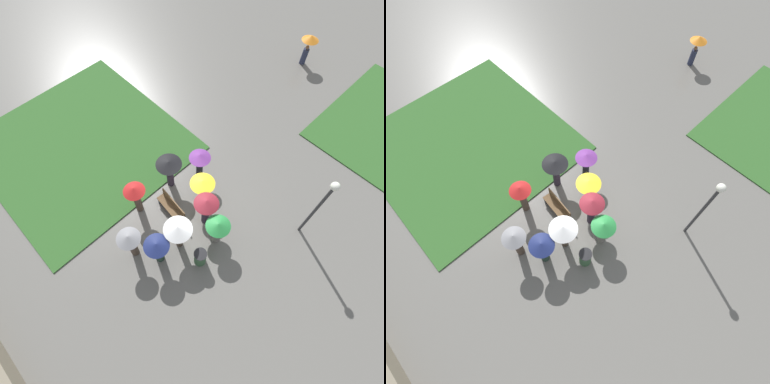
# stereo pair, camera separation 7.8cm
# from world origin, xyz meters

# --- Properties ---
(ground_plane) EXTENTS (90.00, 90.00, 0.00)m
(ground_plane) POSITION_xyz_m (0.00, 0.00, 0.00)
(ground_plane) COLOR #66635E
(lawn_patch_near) EXTENTS (9.43, 9.25, 0.06)m
(lawn_patch_near) POSITION_xyz_m (-6.79, -1.64, 0.03)
(lawn_patch_near) COLOR #2D5B26
(lawn_patch_near) RESTS_ON ground_plane
(parapet_wall) EXTENTS (45.00, 0.35, 0.87)m
(parapet_wall) POSITION_xyz_m (0.00, -9.20, 0.43)
(parapet_wall) COLOR gray
(parapet_wall) RESTS_ON ground_plane
(park_bench) EXTENTS (1.62, 0.57, 0.90)m
(park_bench) POSITION_xyz_m (-0.75, -0.82, 0.46)
(park_bench) COLOR brown
(park_bench) RESTS_ON ground_plane
(lamp_post) EXTENTS (0.32, 0.32, 4.02)m
(lamp_post) POSITION_xyz_m (3.84, 2.59, 2.61)
(lamp_post) COLOR #2D2D30
(lamp_post) RESTS_ON ground_plane
(trash_bin) EXTENTS (0.54, 0.54, 0.97)m
(trash_bin) POSITION_xyz_m (1.76, -1.55, 0.49)
(trash_bin) COLOR #335638
(trash_bin) RESTS_ON ground_plane
(crowd_person_grey) EXTENTS (0.96, 0.96, 1.91)m
(crowd_person_grey) POSITION_xyz_m (-0.42, -3.25, 1.32)
(crowd_person_grey) COLOR #47382D
(crowd_person_grey) RESTS_ON ground_plane
(crowd_person_red) EXTENTS (0.94, 0.94, 1.90)m
(crowd_person_red) POSITION_xyz_m (-1.89, -1.79, 1.33)
(crowd_person_red) COLOR #47382D
(crowd_person_red) RESTS_ON ground_plane
(crowd_person_white) EXTENTS (1.16, 1.16, 1.95)m
(crowd_person_white) POSITION_xyz_m (0.62, -1.66, 1.55)
(crowd_person_white) COLOR #47382D
(crowd_person_white) RESTS_ON ground_plane
(crowd_person_maroon) EXTENTS (1.05, 1.05, 1.95)m
(crowd_person_maroon) POSITION_xyz_m (0.60, -0.08, 1.44)
(crowd_person_maroon) COLOR #2D2333
(crowd_person_maroon) RESTS_ON ground_plane
(crowd_person_navy) EXTENTS (1.02, 1.02, 1.78)m
(crowd_person_navy) POSITION_xyz_m (0.50, -2.66, 1.20)
(crowd_person_navy) COLOR #1E3328
(crowd_person_navy) RESTS_ON ground_plane
(crowd_person_yellow) EXTENTS (1.09, 1.09, 1.79)m
(crowd_person_yellow) POSITION_xyz_m (-0.20, 0.52, 1.31)
(crowd_person_yellow) COLOR #47382D
(crowd_person_yellow) RESTS_ON ground_plane
(crowd_person_black) EXTENTS (1.16, 1.16, 1.85)m
(crowd_person_black) POSITION_xyz_m (-1.88, 0.12, 1.37)
(crowd_person_black) COLOR #2D2333
(crowd_person_black) RESTS_ON ground_plane
(crowd_person_green) EXTENTS (1.01, 1.01, 1.74)m
(crowd_person_green) POSITION_xyz_m (1.57, -0.39, 1.24)
(crowd_person_green) COLOR slate
(crowd_person_green) RESTS_ON ground_plane
(crowd_person_purple) EXTENTS (0.99, 0.99, 1.81)m
(crowd_person_purple) POSITION_xyz_m (-1.21, 1.38, 1.33)
(crowd_person_purple) COLOR black
(crowd_person_purple) RESTS_ON ground_plane
(lone_walker_far_path) EXTENTS (0.98, 0.98, 1.82)m
(lone_walker_far_path) POSITION_xyz_m (-2.61, 11.77, 1.32)
(lone_walker_far_path) COLOR #282D47
(lone_walker_far_path) RESTS_ON ground_plane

